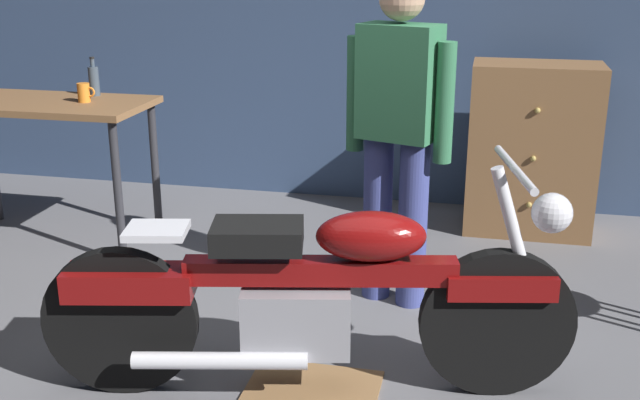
# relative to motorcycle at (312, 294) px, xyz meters

# --- Properties ---
(ground_plane) EXTENTS (12.00, 12.00, 0.00)m
(ground_plane) POSITION_rel_motorcycle_xyz_m (-0.14, -0.10, -0.45)
(ground_plane) COLOR slate
(workbench) EXTENTS (1.30, 0.64, 0.90)m
(workbench) POSITION_rel_motorcycle_xyz_m (-2.00, 1.38, 0.34)
(workbench) COLOR brown
(workbench) RESTS_ON ground_plane
(motorcycle) EXTENTS (2.16, 0.78, 1.00)m
(motorcycle) POSITION_rel_motorcycle_xyz_m (0.00, 0.00, 0.00)
(motorcycle) COLOR black
(motorcycle) RESTS_ON ground_plane
(person_standing) EXTENTS (0.55, 0.33, 1.67)m
(person_standing) POSITION_rel_motorcycle_xyz_m (0.21, 0.96, 0.48)
(person_standing) COLOR #3E478D
(person_standing) RESTS_ON ground_plane
(wooden_dresser) EXTENTS (0.80, 0.47, 1.10)m
(wooden_dresser) POSITION_rel_motorcycle_xyz_m (0.94, 2.20, 0.10)
(wooden_dresser) COLOR brown
(wooden_dresser) RESTS_ON ground_plane
(drip_tray) EXTENTS (0.56, 0.40, 0.01)m
(drip_tray) POSITION_rel_motorcycle_xyz_m (-0.00, -0.00, -0.44)
(drip_tray) COLOR olive
(drip_tray) RESTS_ON ground_plane
(mug_orange_travel) EXTENTS (0.11, 0.07, 0.11)m
(mug_orange_travel) POSITION_rel_motorcycle_xyz_m (-1.72, 1.39, 0.51)
(mug_orange_travel) COLOR orange
(mug_orange_travel) RESTS_ON workbench
(bottle) EXTENTS (0.06, 0.06, 0.24)m
(bottle) POSITION_rel_motorcycle_xyz_m (-1.77, 1.60, 0.55)
(bottle) COLOR #3F4C59
(bottle) RESTS_ON workbench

